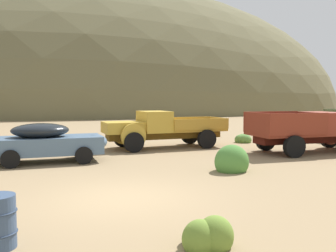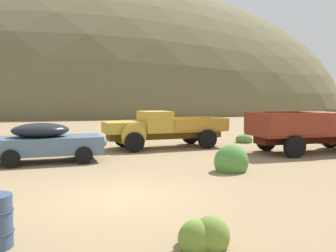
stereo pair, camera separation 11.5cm
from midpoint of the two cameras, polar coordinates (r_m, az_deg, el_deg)
The scene contains 8 objects.
ground_plane at distance 9.67m, azimuth -7.20°, elevation -10.99°, with size 300.00×300.00×0.00m, color #937A56.
hill_distant at distance 81.09m, azimuth -9.16°, elevation 2.49°, with size 112.18×73.15×50.85m, color brown.
car_chalk_blue at distance 15.41m, azimuth -17.49°, elevation -2.32°, with size 4.62×2.37×1.57m.
truck_faded_yellow at distance 18.72m, azimuth -1.64°, elevation -0.43°, with size 6.40×2.68×1.89m.
truck_rust_red at distance 18.83m, azimuth 22.79°, elevation -0.66°, with size 6.33×3.21×1.91m.
bush_between_trucks at distance 13.07m, azimuth 9.99°, elevation -5.62°, with size 1.23×1.11×1.20m.
bush_lone_scrub at distance 6.60m, azimuth 5.81°, elevation -16.75°, with size 0.92×0.82×0.71m.
bush_front_left at distance 21.57m, azimuth 11.80°, elevation -2.08°, with size 0.90×0.88×0.64m.
Camera 2 is at (-2.71, -8.93, 2.55)m, focal length 39.34 mm.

